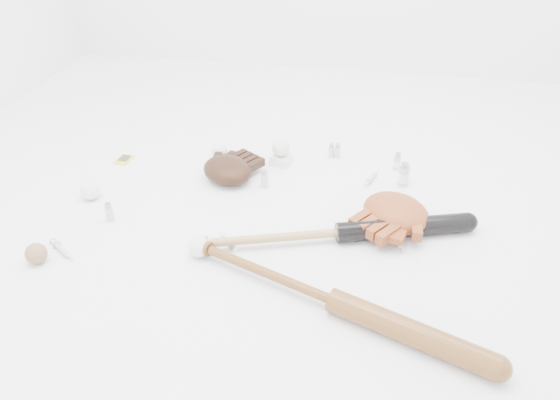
% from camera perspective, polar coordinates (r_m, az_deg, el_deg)
% --- Properties ---
extents(bat_dark, '(0.93, 0.36, 0.07)m').
position_cam_1_polar(bat_dark, '(1.85, 6.26, -3.41)').
color(bat_dark, black).
rests_on(bat_dark, ground).
extents(bat_wood, '(0.94, 0.41, 0.07)m').
position_cam_1_polar(bat_wood, '(1.60, 5.66, -10.44)').
color(bat_wood, brown).
rests_on(bat_wood, ground).
extents(glove_dark, '(0.35, 0.35, 0.09)m').
position_cam_1_polar(glove_dark, '(2.17, -5.51, 3.18)').
color(glove_dark, black).
rests_on(glove_dark, ground).
extents(glove_tan, '(0.41, 0.41, 0.10)m').
position_cam_1_polar(glove_tan, '(1.95, 12.01, -1.24)').
color(glove_tan, brown).
rests_on(glove_tan, ground).
extents(trading_card, '(0.07, 0.09, 0.00)m').
position_cam_1_polar(trading_card, '(2.41, -16.00, 4.07)').
color(trading_card, yellow).
rests_on(trading_card, ground).
extents(pedestal, '(0.09, 0.09, 0.04)m').
position_cam_1_polar(pedestal, '(2.28, 0.09, 4.24)').
color(pedestal, white).
rests_on(pedestal, ground).
extents(baseball_on_pedestal, '(0.07, 0.07, 0.07)m').
position_cam_1_polar(baseball_on_pedestal, '(2.25, 0.09, 5.52)').
color(baseball_on_pedestal, white).
rests_on(baseball_on_pedestal, pedestal).
extents(baseball_left, '(0.07, 0.07, 0.07)m').
position_cam_1_polar(baseball_left, '(2.17, -19.22, 0.97)').
color(baseball_left, white).
rests_on(baseball_left, ground).
extents(baseball_upper, '(0.07, 0.07, 0.07)m').
position_cam_1_polar(baseball_upper, '(2.33, -6.33, 5.09)').
color(baseball_upper, white).
rests_on(baseball_upper, ground).
extents(baseball_mid, '(0.07, 0.07, 0.07)m').
position_cam_1_polar(baseball_mid, '(1.80, -8.47, -4.86)').
color(baseball_mid, white).
rests_on(baseball_mid, ground).
extents(baseball_aged, '(0.07, 0.07, 0.07)m').
position_cam_1_polar(baseball_aged, '(1.92, -24.13, -5.13)').
color(baseball_aged, '#8C6643').
rests_on(baseball_aged, ground).
extents(syringe_0, '(0.15, 0.12, 0.02)m').
position_cam_1_polar(syringe_0, '(1.95, -21.82, -4.87)').
color(syringe_0, '#ADBCC6').
rests_on(syringe_0, ground).
extents(syringe_1, '(0.11, 0.12, 0.02)m').
position_cam_1_polar(syringe_1, '(1.86, -5.52, -4.28)').
color(syringe_1, '#ADBCC6').
rests_on(syringe_1, ground).
extents(syringe_2, '(0.08, 0.16, 0.02)m').
position_cam_1_polar(syringe_2, '(2.21, 9.58, 2.30)').
color(syringe_2, '#ADBCC6').
rests_on(syringe_2, ground).
extents(syringe_3, '(0.05, 0.16, 0.02)m').
position_cam_1_polar(syringe_3, '(1.90, 12.29, -3.90)').
color(syringe_3, '#ADBCC6').
rests_on(syringe_3, ground).
extents(vial_0, '(0.03, 0.03, 0.07)m').
position_cam_1_polar(vial_0, '(2.29, 12.15, 4.01)').
color(vial_0, '#B4BEC6').
rests_on(vial_0, ground).
extents(vial_1, '(0.02, 0.02, 0.06)m').
position_cam_1_polar(vial_1, '(2.34, 5.38, 5.17)').
color(vial_1, '#B4BEC6').
rests_on(vial_1, ground).
extents(vial_2, '(0.03, 0.03, 0.07)m').
position_cam_1_polar(vial_2, '(2.12, -1.63, 2.18)').
color(vial_2, '#B4BEC6').
rests_on(vial_2, ground).
extents(vial_3, '(0.04, 0.04, 0.10)m').
position_cam_1_polar(vial_3, '(2.18, 12.81, 2.61)').
color(vial_3, '#B4BEC6').
rests_on(vial_3, ground).
extents(vial_4, '(0.03, 0.03, 0.07)m').
position_cam_1_polar(vial_4, '(2.03, -17.41, -1.20)').
color(vial_4, '#B4BEC6').
rests_on(vial_4, ground).
extents(vial_5, '(0.02, 0.02, 0.06)m').
position_cam_1_polar(vial_5, '(2.34, 6.02, 5.14)').
color(vial_5, '#B4BEC6').
rests_on(vial_5, ground).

